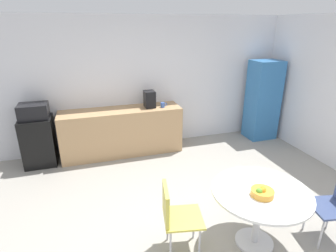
{
  "coord_description": "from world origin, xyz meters",
  "views": [
    {
      "loc": [
        -1.14,
        -2.33,
        2.44
      ],
      "look_at": [
        0.02,
        1.41,
        0.95
      ],
      "focal_mm": 29.06,
      "sensor_mm": 36.0,
      "label": 1
    }
  ],
  "objects_px": {
    "chair_yellow": "(174,212)",
    "mug_white": "(163,105)",
    "mini_fridge": "(39,141)",
    "coffee_maker": "(150,99)",
    "microwave": "(33,111)",
    "fruit_bowl": "(262,192)",
    "locker_cabinet": "(263,100)",
    "round_table": "(260,201)"
  },
  "relations": [
    {
      "from": "microwave",
      "to": "fruit_bowl",
      "type": "distance_m",
      "value": 3.92
    },
    {
      "from": "mini_fridge",
      "to": "fruit_bowl",
      "type": "relative_size",
      "value": 3.62
    },
    {
      "from": "locker_cabinet",
      "to": "chair_yellow",
      "type": "bearing_deg",
      "value": -138.26
    },
    {
      "from": "round_table",
      "to": "coffee_maker",
      "type": "relative_size",
      "value": 3.37
    },
    {
      "from": "locker_cabinet",
      "to": "fruit_bowl",
      "type": "height_order",
      "value": "locker_cabinet"
    },
    {
      "from": "microwave",
      "to": "mug_white",
      "type": "bearing_deg",
      "value": -2.23
    },
    {
      "from": "mug_white",
      "to": "mini_fridge",
      "type": "bearing_deg",
      "value": 177.77
    },
    {
      "from": "chair_yellow",
      "to": "coffee_maker",
      "type": "relative_size",
      "value": 2.59
    },
    {
      "from": "chair_yellow",
      "to": "fruit_bowl",
      "type": "height_order",
      "value": "same"
    },
    {
      "from": "microwave",
      "to": "fruit_bowl",
      "type": "relative_size",
      "value": 1.98
    },
    {
      "from": "microwave",
      "to": "mug_white",
      "type": "xyz_separation_m",
      "value": [
        2.31,
        -0.09,
        -0.06
      ]
    },
    {
      "from": "mini_fridge",
      "to": "mug_white",
      "type": "relative_size",
      "value": 6.81
    },
    {
      "from": "round_table",
      "to": "fruit_bowl",
      "type": "height_order",
      "value": "fruit_bowl"
    },
    {
      "from": "mini_fridge",
      "to": "chair_yellow",
      "type": "distance_m",
      "value": 3.17
    },
    {
      "from": "microwave",
      "to": "round_table",
      "type": "relative_size",
      "value": 0.45
    },
    {
      "from": "round_table",
      "to": "coffee_maker",
      "type": "bearing_deg",
      "value": 100.8
    },
    {
      "from": "locker_cabinet",
      "to": "mug_white",
      "type": "bearing_deg",
      "value": 179.75
    },
    {
      "from": "chair_yellow",
      "to": "mug_white",
      "type": "bearing_deg",
      "value": 76.34
    },
    {
      "from": "mug_white",
      "to": "coffee_maker",
      "type": "xyz_separation_m",
      "value": [
        -0.24,
        0.09,
        0.11
      ]
    },
    {
      "from": "microwave",
      "to": "locker_cabinet",
      "type": "relative_size",
      "value": 0.28
    },
    {
      "from": "mini_fridge",
      "to": "locker_cabinet",
      "type": "distance_m",
      "value": 4.61
    },
    {
      "from": "locker_cabinet",
      "to": "fruit_bowl",
      "type": "xyz_separation_m",
      "value": [
        -2.02,
        -2.86,
        -0.09
      ]
    },
    {
      "from": "microwave",
      "to": "coffee_maker",
      "type": "relative_size",
      "value": 1.5
    },
    {
      "from": "fruit_bowl",
      "to": "locker_cabinet",
      "type": "bearing_deg",
      "value": 54.75
    },
    {
      "from": "chair_yellow",
      "to": "coffee_maker",
      "type": "xyz_separation_m",
      "value": [
        0.39,
        2.69,
        0.54
      ]
    },
    {
      "from": "mini_fridge",
      "to": "microwave",
      "type": "height_order",
      "value": "microwave"
    },
    {
      "from": "fruit_bowl",
      "to": "mini_fridge",
      "type": "bearing_deg",
      "value": 130.96
    },
    {
      "from": "microwave",
      "to": "round_table",
      "type": "height_order",
      "value": "microwave"
    },
    {
      "from": "locker_cabinet",
      "to": "chair_yellow",
      "type": "relative_size",
      "value": 2.07
    },
    {
      "from": "round_table",
      "to": "fruit_bowl",
      "type": "xyz_separation_m",
      "value": [
        -0.05,
        -0.08,
        0.18
      ]
    },
    {
      "from": "fruit_bowl",
      "to": "chair_yellow",
      "type": "bearing_deg",
      "value": 163.46
    },
    {
      "from": "mini_fridge",
      "to": "coffee_maker",
      "type": "xyz_separation_m",
      "value": [
        2.07,
        0.0,
        0.62
      ]
    },
    {
      "from": "chair_yellow",
      "to": "mini_fridge",
      "type": "bearing_deg",
      "value": 121.95
    },
    {
      "from": "round_table",
      "to": "mini_fridge",
      "type": "bearing_deg",
      "value": 132.32
    },
    {
      "from": "mini_fridge",
      "to": "microwave",
      "type": "distance_m",
      "value": 0.57
    },
    {
      "from": "locker_cabinet",
      "to": "mug_white",
      "type": "height_order",
      "value": "locker_cabinet"
    },
    {
      "from": "mini_fridge",
      "to": "coffee_maker",
      "type": "bearing_deg",
      "value": 0.0
    },
    {
      "from": "locker_cabinet",
      "to": "round_table",
      "type": "distance_m",
      "value": 3.41
    },
    {
      "from": "coffee_maker",
      "to": "mug_white",
      "type": "bearing_deg",
      "value": -20.43
    },
    {
      "from": "round_table",
      "to": "chair_yellow",
      "type": "distance_m",
      "value": 0.96
    },
    {
      "from": "coffee_maker",
      "to": "fruit_bowl",
      "type": "bearing_deg",
      "value": -80.46
    },
    {
      "from": "mini_fridge",
      "to": "coffee_maker",
      "type": "relative_size",
      "value": 2.75
    }
  ]
}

